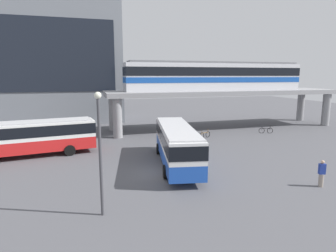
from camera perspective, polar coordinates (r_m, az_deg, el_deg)
name	(u,v)px	position (r m, az deg, el deg)	size (l,w,h in m)	color
ground_plane	(136,144)	(31.41, -6.42, -3.51)	(120.00, 120.00, 0.00)	#515156
station_building	(36,63)	(50.11, -24.70, 11.28)	(25.70, 10.35, 18.41)	slate
elevated_platform	(225,95)	(41.10, 11.18, 6.03)	(32.86, 6.80, 5.28)	gray
train	(216,76)	(40.35, 9.43, 9.78)	(24.97, 2.96, 3.84)	silver
bus_main	(177,141)	(23.50, 1.72, -3.06)	(4.46, 11.32, 3.22)	#1E4CB2
bus_secondary	(32,135)	(28.81, -25.39, -1.59)	(11.29, 4.07, 3.22)	red
bicycle_black	(266,130)	(38.87, 18.81, -0.83)	(1.72, 0.61, 1.04)	black
bicycle_brown	(205,135)	(34.35, 7.30, -1.75)	(1.67, 0.77, 1.04)	black
bicycle_red	(182,135)	(34.13, 2.69, -1.75)	(1.79, 0.09, 1.04)	black
pedestrian_walking_across	(322,174)	(21.76, 28.13, -8.42)	(0.45, 0.35, 1.81)	gray
lamp_post	(100,145)	(15.02, -13.35, -3.63)	(0.36, 0.36, 6.49)	#3F3F44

